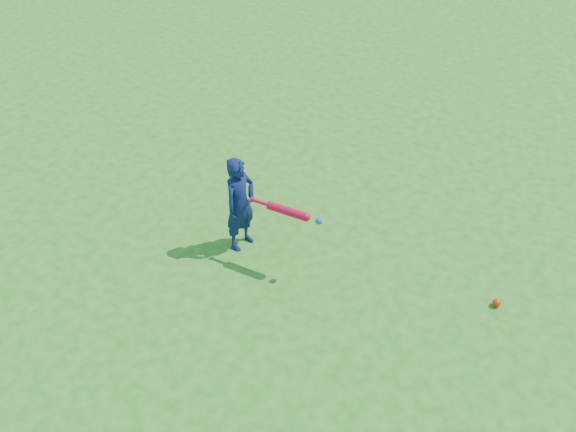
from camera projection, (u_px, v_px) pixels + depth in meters
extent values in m
plane|color=#29761C|center=(216.00, 221.00, 6.49)|extent=(80.00, 80.00, 0.00)
imported|color=#101A4D|center=(240.00, 204.00, 5.91)|extent=(0.29, 0.39, 0.97)
sphere|color=red|center=(496.00, 303.00, 5.54)|extent=(0.07, 0.07, 0.07)
cylinder|color=red|center=(252.00, 200.00, 5.74)|extent=(0.01, 0.05, 0.05)
cylinder|color=red|center=(261.00, 202.00, 5.71)|extent=(0.18, 0.04, 0.03)
cylinder|color=red|center=(287.00, 211.00, 5.61)|extent=(0.37, 0.09, 0.08)
sphere|color=red|center=(306.00, 217.00, 5.54)|extent=(0.08, 0.08, 0.08)
sphere|color=blue|center=(319.00, 221.00, 5.50)|extent=(0.06, 0.06, 0.06)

